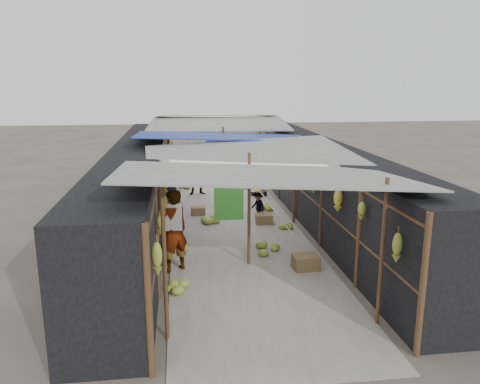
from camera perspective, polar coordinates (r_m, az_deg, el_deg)
name	(u,v)px	position (r m, az deg, el deg)	size (l,w,h in m)	color
ground	(275,331)	(8.26, 4.32, -16.56)	(80.00, 80.00, 0.00)	#6B6356
aisle_slab	(232,220)	(14.19, -1.03, -3.46)	(3.60, 16.00, 0.02)	#9E998E
stall_left	(139,186)	(13.87, -12.20, 0.71)	(1.40, 15.00, 2.30)	black
stall_right	(319,181)	(14.45, 9.65, 1.33)	(1.40, 15.00, 2.30)	black
crate_near	(264,219)	(13.84, 2.95, -3.31)	(0.50, 0.40, 0.30)	olive
crate_mid	(306,262)	(10.66, 8.00, -8.50)	(0.56, 0.45, 0.34)	olive
crate_back	(198,211)	(14.77, -5.12, -2.34)	(0.42, 0.34, 0.26)	olive
black_basin	(259,193)	(17.25, 2.31, -0.15)	(0.59, 0.59, 0.18)	black
vendor_elderly	(173,231)	(10.34, -8.15, -4.70)	(0.68, 0.45, 1.87)	silver
shopper_blue	(199,174)	(17.30, -4.96, 2.22)	(0.77, 0.60, 1.58)	navy
vendor_seated	(258,206)	(14.08, 2.19, -1.70)	(0.59, 0.34, 0.92)	#48443E
market_canopy	(231,140)	(14.02, -1.10, 6.35)	(5.62, 15.20, 2.77)	brown
hanging_bananas	(235,165)	(14.01, -0.67, 3.29)	(3.95, 14.18, 0.78)	olive
floor_bananas	(229,229)	(12.94, -1.34, -4.49)	(3.54, 9.84, 0.35)	olive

